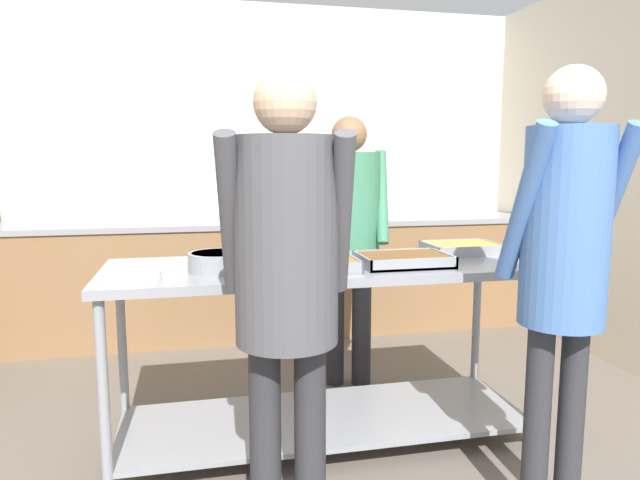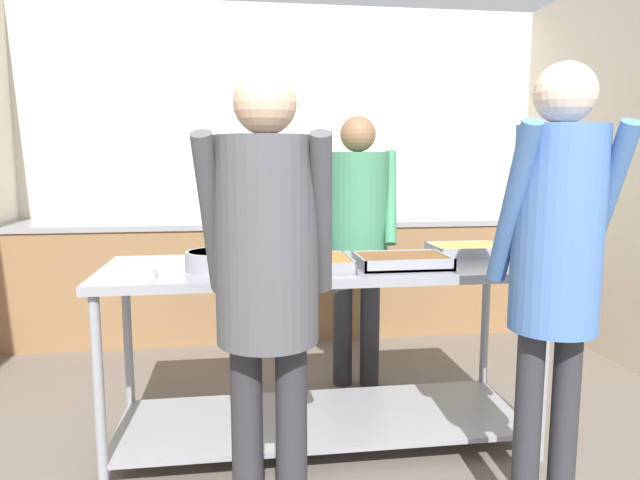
{
  "view_description": "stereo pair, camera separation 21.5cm",
  "coord_description": "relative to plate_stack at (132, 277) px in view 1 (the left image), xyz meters",
  "views": [
    {
      "loc": [
        -0.62,
        -0.98,
        1.38
      ],
      "look_at": [
        -0.01,
        1.71,
        1.0
      ],
      "focal_mm": 32.0,
      "sensor_mm": 36.0,
      "label": 1
    },
    {
      "loc": [
        -0.4,
        -1.02,
        1.38
      ],
      "look_at": [
        -0.01,
        1.71,
        1.0
      ],
      "focal_mm": 32.0,
      "sensor_mm": 36.0,
      "label": 2
    }
  ],
  "objects": [
    {
      "name": "cook_behind_counter",
      "position": [
        1.16,
        0.91,
        0.09
      ],
      "size": [
        0.52,
        0.41,
        1.64
      ],
      "color": "#2D2D33",
      "rests_on": "ground_plane"
    },
    {
      "name": "water_bottle",
      "position": [
        1.48,
        2.02,
        0.14
      ],
      "size": [
        0.07,
        0.07,
        0.3
      ],
      "color": "silver",
      "rests_on": "back_counter"
    },
    {
      "name": "wall_rear",
      "position": [
        0.87,
        2.45,
        0.41
      ],
      "size": [
        4.42,
        0.06,
        2.65
      ],
      "color": "beige",
      "rests_on": "ground_plane"
    },
    {
      "name": "sauce_pan",
      "position": [
        0.35,
        0.13,
        0.03
      ],
      "size": [
        0.4,
        0.26,
        0.08
      ],
      "color": "gray",
      "rests_on": "serving_counter"
    },
    {
      "name": "back_counter",
      "position": [
        0.86,
        2.08,
        -0.45
      ],
      "size": [
        4.26,
        0.65,
        0.91
      ],
      "color": "olive",
      "rests_on": "ground_plane"
    },
    {
      "name": "serving_tray_roast",
      "position": [
        0.77,
        0.08,
        0.01
      ],
      "size": [
        0.37,
        0.34,
        0.05
      ],
      "color": "gray",
      "rests_on": "serving_counter"
    },
    {
      "name": "serving_tray_vegetables",
      "position": [
        1.2,
        0.09,
        0.01
      ],
      "size": [
        0.42,
        0.29,
        0.05
      ],
      "color": "gray",
      "rests_on": "serving_counter"
    },
    {
      "name": "serving_tray_greens",
      "position": [
        1.63,
        0.35,
        0.01
      ],
      "size": [
        0.37,
        0.28,
        0.05
      ],
      "color": "gray",
      "rests_on": "serving_counter"
    },
    {
      "name": "serving_counter",
      "position": [
        0.85,
        0.21,
        -0.31
      ],
      "size": [
        2.04,
        0.73,
        0.9
      ],
      "color": "gray",
      "rests_on": "ground_plane"
    },
    {
      "name": "guest_serving_right",
      "position": [
        0.55,
        -0.5,
        0.12
      ],
      "size": [
        0.49,
        0.38,
        1.67
      ],
      "color": "#2D2D33",
      "rests_on": "ground_plane"
    },
    {
      "name": "guest_serving_left",
      "position": [
        1.56,
        -0.58,
        0.16
      ],
      "size": [
        0.42,
        0.36,
        1.71
      ],
      "color": "#2D2D33",
      "rests_on": "ground_plane"
    },
    {
      "name": "plate_stack",
      "position": [
        0.0,
        0.0,
        0.0
      ],
      "size": [
        0.23,
        0.23,
        0.04
      ],
      "color": "white",
      "rests_on": "serving_counter"
    }
  ]
}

